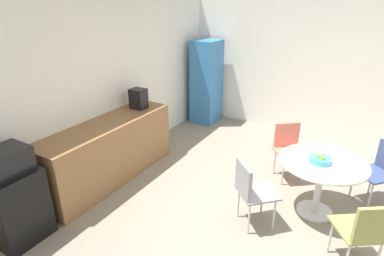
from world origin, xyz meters
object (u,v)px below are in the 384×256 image
at_px(locker_cabinet, 206,82).
at_px(chair_navy, 382,167).
at_px(microwave, 3,162).
at_px(chair_gray, 250,187).
at_px(chair_olive, 366,229).
at_px(chair_coral, 288,144).
at_px(mug_white, 137,105).
at_px(mini_fridge, 15,206).
at_px(coffee_maker, 138,99).
at_px(round_table, 321,172).
at_px(fruit_bowl, 320,159).

xyz_separation_m(locker_cabinet, chair_navy, (-1.53, -3.37, -0.35)).
distance_m(microwave, chair_navy, 4.47).
relative_size(chair_gray, chair_olive, 1.00).
distance_m(microwave, chair_coral, 3.67).
distance_m(locker_cabinet, mug_white, 2.12).
height_order(microwave, chair_coral, microwave).
bearing_deg(chair_gray, mini_fridge, 124.68).
bearing_deg(mini_fridge, locker_cabinet, -1.32).
xyz_separation_m(microwave, chair_navy, (2.79, -3.47, -0.45)).
distance_m(locker_cabinet, coffee_maker, 2.15).
xyz_separation_m(mini_fridge, chair_navy, (2.79, -3.47, 0.10)).
relative_size(locker_cabinet, chair_navy, 2.11).
distance_m(chair_gray, mug_white, 2.36).
distance_m(mini_fridge, chair_olive, 3.62).
distance_m(round_table, mug_white, 2.90).
bearing_deg(coffee_maker, round_table, -91.08).
bearing_deg(mini_fridge, coffee_maker, 0.00).
bearing_deg(chair_olive, mini_fridge, 112.40).
distance_m(round_table, chair_coral, 0.92).
relative_size(chair_coral, chair_olive, 1.00).
distance_m(microwave, round_table, 3.56).
bearing_deg(chair_olive, chair_gray, 84.38).
height_order(round_table, chair_navy, chair_navy).
height_order(chair_olive, mug_white, mug_white).
height_order(chair_navy, coffee_maker, coffee_maker).
bearing_deg(mug_white, chair_olive, -103.73).
bearing_deg(locker_cabinet, chair_olive, -132.28).
height_order(locker_cabinet, chair_navy, locker_cabinet).
bearing_deg(chair_gray, chair_olive, -95.62).
bearing_deg(mug_white, chair_navy, -80.54).
bearing_deg(microwave, mug_white, 1.41).
distance_m(chair_olive, mug_white, 3.52).
height_order(round_table, chair_coral, chair_coral).
bearing_deg(round_table, chair_coral, 38.06).
relative_size(mini_fridge, microwave, 1.75).
height_order(chair_navy, fruit_bowl, fruit_bowl).
bearing_deg(chair_coral, mini_fridge, 141.82).
height_order(microwave, mug_white, microwave).
relative_size(chair_olive, mug_white, 6.43).
bearing_deg(chair_coral, coffee_maker, 106.63).
distance_m(microwave, coffee_maker, 2.19).
relative_size(mini_fridge, chair_gray, 1.01).
height_order(mini_fridge, chair_navy, mini_fridge).
xyz_separation_m(chair_gray, chair_olive, (-0.12, -1.18, 0.00)).
height_order(chair_olive, fruit_bowl, fruit_bowl).
xyz_separation_m(chair_coral, chair_gray, (-1.37, 0.09, 0.00)).
bearing_deg(chair_gray, chair_navy, -45.14).
height_order(microwave, fruit_bowl, microwave).
distance_m(microwave, chair_olive, 3.64).
height_order(chair_gray, chair_navy, same).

